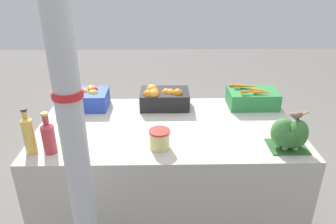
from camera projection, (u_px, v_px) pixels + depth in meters
name	position (u px, v px, depth m)	size (l,w,h in m)	color
ground_plane	(168.00, 215.00, 2.53)	(10.00, 10.00, 0.00)	slate
market_table	(168.00, 174.00, 2.36)	(1.73, 0.92, 0.79)	#B7B2A8
support_pole	(71.00, 121.00, 1.31)	(0.12, 0.12, 2.42)	#B7BABF
apple_crate	(83.00, 98.00, 2.43)	(0.36, 0.24, 0.16)	#2847B7
orange_crate	(163.00, 97.00, 2.43)	(0.36, 0.24, 0.16)	black
carrot_crate	(252.00, 98.00, 2.46)	(0.36, 0.24, 0.16)	#2D8442
broccoli_pile	(288.00, 135.00, 1.90)	(0.22, 0.20, 0.20)	#2D602D
juice_bottle_golden	(29.00, 134.00, 1.84)	(0.06, 0.06, 0.28)	gold
juice_bottle_ruby	(48.00, 136.00, 1.85)	(0.07, 0.07, 0.25)	#B2333D
pickle_jar	(160.00, 139.00, 1.92)	(0.12, 0.12, 0.12)	#D1CC75
sparrow_bird	(297.00, 115.00, 1.83)	(0.13, 0.07, 0.05)	#4C3D2D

